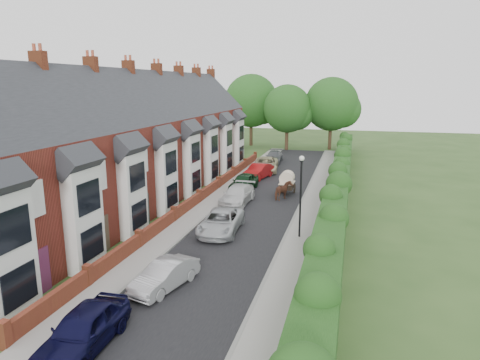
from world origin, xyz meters
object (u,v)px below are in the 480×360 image
(car_navy, at_px, (83,330))
(car_red, at_px, (258,171))
(car_green, at_px, (244,182))
(horse, at_px, (283,191))
(lamppost, at_px, (301,186))
(car_grey, at_px, (274,157))
(car_beige, at_px, (266,165))
(car_silver_a, at_px, (165,275))
(car_white, at_px, (237,195))
(car_silver_b, at_px, (221,222))
(horse_cart, at_px, (287,181))

(car_navy, relative_size, car_red, 1.00)
(car_green, bearing_deg, horse, -26.64)
(lamppost, relative_size, car_grey, 1.10)
(lamppost, height_order, car_beige, lamppost)
(car_silver_a, bearing_deg, car_beige, 106.28)
(car_green, relative_size, horse, 2.41)
(car_green, xyz_separation_m, horse, (3.97, -2.48, 0.02))
(car_silver_a, xyz_separation_m, car_beige, (-0.96, 28.00, 0.12))
(car_navy, distance_m, car_green, 24.36)
(car_silver_a, distance_m, car_white, 14.81)
(car_silver_b, distance_m, horse_cart, 11.04)
(car_navy, distance_m, car_silver_b, 13.14)
(lamppost, height_order, car_navy, lamppost)
(car_beige, xyz_separation_m, car_grey, (-0.13, 5.60, -0.08))
(car_green, distance_m, car_beige, 8.70)
(car_red, relative_size, horse, 2.48)
(car_silver_a, bearing_deg, car_white, 106.45)
(car_silver_b, xyz_separation_m, car_beige, (-1.16, 19.96, 0.07))
(car_green, relative_size, horse_cart, 1.54)
(car_navy, height_order, horse_cart, horse_cart)
(car_silver_a, height_order, car_grey, car_grey)
(car_navy, relative_size, car_silver_a, 1.15)
(car_white, height_order, car_red, car_red)
(car_silver_a, bearing_deg, car_grey, 106.17)
(car_silver_a, distance_m, car_silver_b, 8.04)
(car_silver_b, relative_size, car_green, 1.15)
(horse, bearing_deg, horse_cart, -65.61)
(car_green, xyz_separation_m, car_grey, (0.09, 14.30, -0.06))
(horse_cart, bearing_deg, lamppost, -77.11)
(car_silver_b, relative_size, car_white, 1.02)
(horse, height_order, horse_cart, horse_cart)
(car_green, bearing_deg, lamppost, -54.75)
(car_green, distance_m, horse_cart, 4.03)
(car_navy, xyz_separation_m, car_beige, (-0.13, 33.06, 0.00))
(car_silver_b, distance_m, car_red, 16.28)
(car_red, height_order, horse_cart, horse_cart)
(car_silver_a, distance_m, car_red, 24.29)
(car_silver_a, bearing_deg, horse, 94.91)
(car_silver_a, relative_size, car_beige, 0.71)
(car_beige, relative_size, horse, 3.03)
(lamppost, xyz_separation_m, car_silver_b, (-5.00, -0.16, -2.60))
(car_white, bearing_deg, car_red, 94.25)
(car_green, bearing_deg, horse_cart, -2.32)
(car_grey, height_order, horse_cart, horse_cart)
(car_red, bearing_deg, car_white, -74.89)
(car_beige, distance_m, horse, 11.79)
(lamppost, relative_size, car_silver_a, 1.33)
(car_silver_b, xyz_separation_m, car_grey, (-1.29, 25.56, -0.01))
(car_navy, height_order, car_beige, car_beige)
(lamppost, relative_size, car_green, 1.19)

